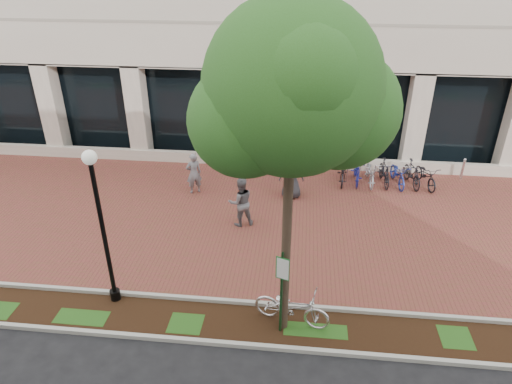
# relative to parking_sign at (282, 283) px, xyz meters

# --- Properties ---
(ground) EXTENTS (120.00, 120.00, 0.00)m
(ground) POSITION_rel_parking_sign_xyz_m (-0.99, 5.38, -1.54)
(ground) COLOR black
(ground) RESTS_ON ground
(brick_plaza) EXTENTS (40.00, 9.00, 0.01)m
(brick_plaza) POSITION_rel_parking_sign_xyz_m (-0.99, 5.38, -1.54)
(brick_plaza) COLOR brown
(brick_plaza) RESTS_ON ground
(planting_strip) EXTENTS (40.00, 1.50, 0.01)m
(planting_strip) POSITION_rel_parking_sign_xyz_m (-0.99, 0.13, -1.54)
(planting_strip) COLOR black
(planting_strip) RESTS_ON ground
(curb_plaza_side) EXTENTS (40.00, 0.12, 0.12)m
(curb_plaza_side) POSITION_rel_parking_sign_xyz_m (-0.99, 0.88, -1.48)
(curb_plaza_side) COLOR #A3A49A
(curb_plaza_side) RESTS_ON ground
(curb_street_side) EXTENTS (40.00, 0.12, 0.12)m
(curb_street_side) POSITION_rel_parking_sign_xyz_m (-0.99, -0.62, -1.48)
(curb_street_side) COLOR #A3A49A
(curb_street_side) RESTS_ON ground
(parking_sign) EXTENTS (0.34, 0.07, 2.42)m
(parking_sign) POSITION_rel_parking_sign_xyz_m (0.00, 0.00, 0.00)
(parking_sign) COLOR #163C1C
(parking_sign) RESTS_ON ground
(lamppost) EXTENTS (0.36, 0.36, 4.45)m
(lamppost) POSITION_rel_parking_sign_xyz_m (-4.59, 0.72, 0.97)
(lamppost) COLOR black
(lamppost) RESTS_ON ground
(street_tree) EXTENTS (4.23, 3.53, 7.98)m
(street_tree) POSITION_rel_parking_sign_xyz_m (0.13, 0.21, 4.44)
(street_tree) COLOR #4E3A2C
(street_tree) RESTS_ON ground
(locked_bicycle) EXTENTS (2.10, 1.15, 1.05)m
(locked_bicycle) POSITION_rel_parking_sign_xyz_m (0.27, 0.35, -1.02)
(locked_bicycle) COLOR silver
(locked_bicycle) RESTS_ON ground
(pedestrian_left) EXTENTS (0.73, 0.64, 1.67)m
(pedestrian_left) POSITION_rel_parking_sign_xyz_m (-3.80, 7.07, -0.71)
(pedestrian_left) COLOR slate
(pedestrian_left) RESTS_ON ground
(pedestrian_mid) EXTENTS (1.06, 0.95, 1.79)m
(pedestrian_mid) POSITION_rel_parking_sign_xyz_m (-1.67, 4.92, -0.65)
(pedestrian_mid) COLOR slate
(pedestrian_mid) RESTS_ON ground
(pedestrian_right) EXTENTS (1.02, 0.72, 1.97)m
(pedestrian_right) POSITION_rel_parking_sign_xyz_m (-0.01, 7.10, -0.56)
(pedestrian_right) COLOR #2B2C31
(pedestrian_right) RESTS_ON ground
(bollard) EXTENTS (0.12, 0.12, 0.96)m
(bollard) POSITION_rel_parking_sign_xyz_m (7.01, 9.38, -1.05)
(bollard) COLOR silver
(bollard) RESTS_ON ground
(bike_rack_cluster) EXTENTS (4.19, 1.87, 1.04)m
(bike_rack_cluster) POSITION_rel_parking_sign_xyz_m (3.71, 8.62, -1.06)
(bike_rack_cluster) COLOR black
(bike_rack_cluster) RESTS_ON ground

